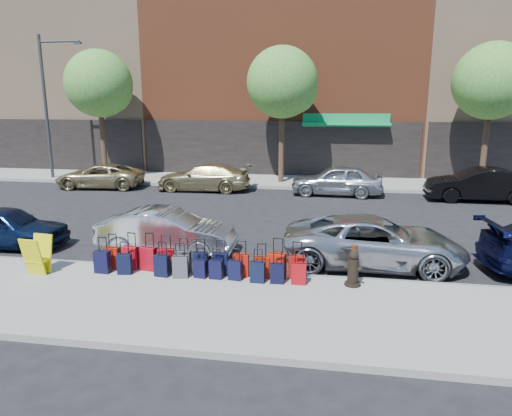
% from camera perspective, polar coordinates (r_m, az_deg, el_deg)
% --- Properties ---
extents(ground, '(120.00, 120.00, 0.00)m').
position_cam_1_polar(ground, '(16.54, -2.19, -2.67)').
color(ground, black).
rests_on(ground, ground).
extents(sidewalk_near, '(60.00, 4.00, 0.15)m').
position_cam_1_polar(sidewalk_near, '(10.61, -9.33, -11.69)').
color(sidewalk_near, gray).
rests_on(sidewalk_near, ground).
extents(sidewalk_far, '(60.00, 4.00, 0.15)m').
position_cam_1_polar(sidewalk_far, '(26.17, 2.16, 3.37)').
color(sidewalk_far, gray).
rests_on(sidewalk_far, ground).
extents(curb_near, '(60.00, 0.08, 0.15)m').
position_cam_1_polar(curb_near, '(12.38, -6.35, -7.88)').
color(curb_near, gray).
rests_on(curb_near, ground).
extents(curb_far, '(60.00, 0.08, 0.15)m').
position_cam_1_polar(curb_far, '(24.20, 1.56, 2.57)').
color(curb_far, gray).
rests_on(curb_far, ground).
extents(building_left, '(15.00, 12.12, 16.00)m').
position_cam_1_polar(building_left, '(38.84, -21.39, 17.40)').
color(building_left, tan).
rests_on(building_left, ground).
extents(building_center, '(17.00, 12.85, 20.00)m').
position_cam_1_polar(building_center, '(34.18, 4.13, 22.30)').
color(building_center, brown).
rests_on(building_center, ground).
extents(tree_left, '(3.80, 3.80, 7.27)m').
position_cam_1_polar(tree_left, '(28.30, -18.77, 14.29)').
color(tree_left, black).
rests_on(tree_left, sidewalk_far).
extents(tree_center, '(3.80, 3.80, 7.27)m').
position_cam_1_polar(tree_center, '(25.24, 3.62, 15.16)').
color(tree_center, black).
rests_on(tree_center, sidewalk_far).
extents(tree_right, '(3.80, 3.80, 7.27)m').
position_cam_1_polar(tree_right, '(26.34, 27.70, 13.65)').
color(tree_right, black).
rests_on(tree_right, sidewalk_far).
extents(streetlight, '(2.59, 0.18, 8.00)m').
position_cam_1_polar(streetlight, '(29.17, -24.54, 12.28)').
color(streetlight, '#333338').
rests_on(streetlight, sidewalk_far).
extents(suitcase_front_0, '(0.40, 0.23, 0.94)m').
position_cam_1_polar(suitcase_front_0, '(12.81, -17.49, -5.94)').
color(suitcase_front_0, '#A1180A').
rests_on(suitcase_front_0, sidewalk_near).
extents(suitcase_front_1, '(0.44, 0.30, 0.98)m').
position_cam_1_polar(suitcase_front_1, '(12.65, -15.33, -5.97)').
color(suitcase_front_1, '#B30B17').
rests_on(suitcase_front_1, sidewalk_near).
extents(suitcase_front_2, '(0.45, 0.30, 1.01)m').
position_cam_1_polar(suitcase_front_2, '(12.42, -13.23, -6.17)').
color(suitcase_front_2, maroon).
rests_on(suitcase_front_2, sidewalk_near).
extents(suitcase_front_3, '(0.45, 0.30, 1.00)m').
position_cam_1_polar(suitcase_front_3, '(12.22, -11.15, -6.40)').
color(suitcase_front_3, maroon).
rests_on(suitcase_front_3, sidewalk_near).
extents(suitcase_front_4, '(0.39, 0.22, 0.93)m').
position_cam_1_polar(suitcase_front_4, '(12.12, -9.03, -6.60)').
color(suitcase_front_4, '#3C3B40').
rests_on(suitcase_front_4, sidewalk_near).
extents(suitcase_front_5, '(0.41, 0.27, 0.94)m').
position_cam_1_polar(suitcase_front_5, '(11.93, -6.93, -6.83)').
color(suitcase_front_5, black).
rests_on(suitcase_front_5, sidewalk_near).
extents(suitcase_front_6, '(0.38, 0.21, 0.92)m').
position_cam_1_polar(suitcase_front_6, '(11.85, -4.45, -6.94)').
color(suitcase_front_6, black).
rests_on(suitcase_front_6, sidewalk_near).
extents(suitcase_front_7, '(0.40, 0.23, 0.93)m').
position_cam_1_polar(suitcase_front_7, '(11.71, -1.87, -7.13)').
color(suitcase_front_7, '#971509').
rests_on(suitcase_front_7, sidewalk_near).
extents(suitcase_front_8, '(0.39, 0.25, 0.89)m').
position_cam_1_polar(suitcase_front_8, '(11.61, 0.71, -7.38)').
color(suitcase_front_8, '#971909').
rests_on(suitcase_front_8, sidewalk_near).
extents(suitcase_front_9, '(0.47, 0.31, 1.04)m').
position_cam_1_polar(suitcase_front_9, '(11.59, 2.65, -7.20)').
color(suitcase_front_9, '#A5190A').
rests_on(suitcase_front_9, sidewalk_near).
extents(suitcase_front_10, '(0.40, 0.23, 0.95)m').
position_cam_1_polar(suitcase_front_10, '(11.60, 5.12, -7.35)').
color(suitcase_front_10, maroon).
rests_on(suitcase_front_10, sidewalk_near).
extents(suitcase_back_0, '(0.41, 0.25, 0.95)m').
position_cam_1_polar(suitcase_back_0, '(12.58, -18.63, -6.38)').
color(suitcase_back_0, black).
rests_on(suitcase_back_0, sidewalk_near).
extents(suitcase_back_1, '(0.38, 0.26, 0.86)m').
position_cam_1_polar(suitcase_back_1, '(12.33, -16.10, -6.73)').
color(suitcase_back_1, black).
rests_on(suitcase_back_1, sidewalk_near).
extents(suitcase_back_3, '(0.40, 0.27, 0.90)m').
position_cam_1_polar(suitcase_back_3, '(11.95, -11.65, -7.05)').
color(suitcase_back_3, black).
rests_on(suitcase_back_3, sidewalk_near).
extents(suitcase_back_4, '(0.41, 0.28, 0.90)m').
position_cam_1_polar(suitcase_back_4, '(11.77, -9.44, -7.26)').
color(suitcase_back_4, '#424147').
rests_on(suitcase_back_4, sidewalk_near).
extents(suitcase_back_5, '(0.35, 0.24, 0.77)m').
position_cam_1_polar(suitcase_back_5, '(11.71, -6.96, -7.50)').
color(suitcase_back_5, black).
rests_on(suitcase_back_5, sidewalk_near).
extents(suitcase_back_6, '(0.34, 0.21, 0.78)m').
position_cam_1_polar(suitcase_back_6, '(11.60, -5.02, -7.64)').
color(suitcase_back_6, black).
rests_on(suitcase_back_6, sidewalk_near).
extents(suitcase_back_7, '(0.36, 0.24, 0.81)m').
position_cam_1_polar(suitcase_back_7, '(11.49, -2.62, -7.76)').
color(suitcase_back_7, black).
rests_on(suitcase_back_7, sidewalk_near).
extents(suitcase_back_8, '(0.36, 0.22, 0.85)m').
position_cam_1_polar(suitcase_back_8, '(11.33, 0.20, -8.00)').
color(suitcase_back_8, black).
rests_on(suitcase_back_8, sidewalk_near).
extents(suitcase_back_9, '(0.34, 0.20, 0.81)m').
position_cam_1_polar(suitcase_back_9, '(11.29, 2.67, -8.15)').
color(suitcase_back_9, black).
rests_on(suitcase_back_9, sidewalk_near).
extents(suitcase_back_10, '(0.36, 0.21, 0.85)m').
position_cam_1_polar(suitcase_back_10, '(11.27, 5.38, -8.16)').
color(suitcase_back_10, '#990911').
rests_on(suitcase_back_10, sidewalk_near).
extents(fire_hydrant, '(0.45, 0.39, 0.88)m').
position_cam_1_polar(fire_hydrant, '(11.34, 12.05, -7.53)').
color(fire_hydrant, black).
rests_on(fire_hydrant, sidewalk_near).
extents(bollard, '(0.17, 0.17, 0.93)m').
position_cam_1_polar(bollard, '(11.58, 12.12, -6.69)').
color(bollard, '#38190C').
rests_on(bollard, sidewalk_near).
extents(display_rack, '(0.61, 0.66, 0.99)m').
position_cam_1_polar(display_rack, '(13.09, -25.65, -5.36)').
color(display_rack, '#D7D00B').
rests_on(display_rack, sidewalk_near).
extents(car_near_0, '(3.93, 1.70, 1.32)m').
position_cam_1_polar(car_near_0, '(16.40, -28.90, -2.08)').
color(car_near_0, '#0C1937').
rests_on(car_near_0, ground).
extents(car_near_1, '(4.12, 1.47, 1.35)m').
position_cam_1_polar(car_near_1, '(14.03, -11.08, -2.93)').
color(car_near_1, silver).
rests_on(car_near_1, ground).
extents(car_near_2, '(4.99, 2.33, 1.38)m').
position_cam_1_polar(car_near_2, '(13.17, 14.52, -4.10)').
color(car_near_2, '#B6BABE').
rests_on(car_near_2, ground).
extents(car_far_0, '(4.75, 2.52, 1.27)m').
position_cam_1_polar(car_far_0, '(25.82, -18.94, 3.80)').
color(car_far_0, tan).
rests_on(car_far_0, ground).
extents(car_far_1, '(4.83, 2.01, 1.40)m').
position_cam_1_polar(car_far_1, '(23.83, -6.56, 3.85)').
color(car_far_1, tan).
rests_on(car_far_1, ground).
extents(car_far_2, '(4.50, 1.95, 1.51)m').
position_cam_1_polar(car_far_2, '(22.79, 10.05, 3.46)').
color(car_far_2, silver).
rests_on(car_far_2, ground).
extents(car_far_3, '(4.71, 1.69, 1.55)m').
position_cam_1_polar(car_far_3, '(23.45, 26.11, 2.63)').
color(car_far_3, black).
rests_on(car_far_3, ground).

